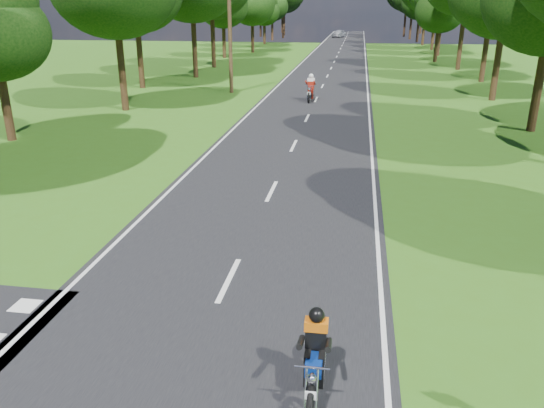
# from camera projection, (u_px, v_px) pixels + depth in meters

# --- Properties ---
(ground) EXTENTS (160.00, 160.00, 0.00)m
(ground) POSITION_uv_depth(u_px,v_px,m) (204.00, 332.00, 9.84)
(ground) COLOR #336316
(ground) RESTS_ON ground
(main_road) EXTENTS (7.00, 140.00, 0.02)m
(main_road) POSITION_uv_depth(u_px,v_px,m) (334.00, 62.00, 56.03)
(main_road) COLOR black
(main_road) RESTS_ON ground
(road_markings) EXTENTS (7.40, 140.00, 0.01)m
(road_markings) POSITION_uv_depth(u_px,v_px,m) (332.00, 64.00, 54.32)
(road_markings) COLOR silver
(road_markings) RESTS_ON main_road
(telegraph_pole) EXTENTS (1.20, 0.26, 8.00)m
(telegraph_pole) POSITION_uv_depth(u_px,v_px,m) (230.00, 31.00, 35.15)
(telegraph_pole) COLOR #382616
(telegraph_pole) RESTS_ON ground
(rider_near_blue) EXTENTS (0.56, 1.65, 1.37)m
(rider_near_blue) POSITION_uv_depth(u_px,v_px,m) (315.00, 353.00, 8.12)
(rider_near_blue) COLOR navy
(rider_near_blue) RESTS_ON main_road
(rider_far_red) EXTENTS (0.71, 2.01, 1.66)m
(rider_far_red) POSITION_uv_depth(u_px,v_px,m) (311.00, 88.00, 33.03)
(rider_far_red) COLOR #B11D0D
(rider_far_red) RESTS_ON main_road
(distant_car) EXTENTS (2.76, 4.39, 1.39)m
(distant_car) POSITION_uv_depth(u_px,v_px,m) (339.00, 33.00, 97.47)
(distant_car) COLOR silver
(distant_car) RESTS_ON main_road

